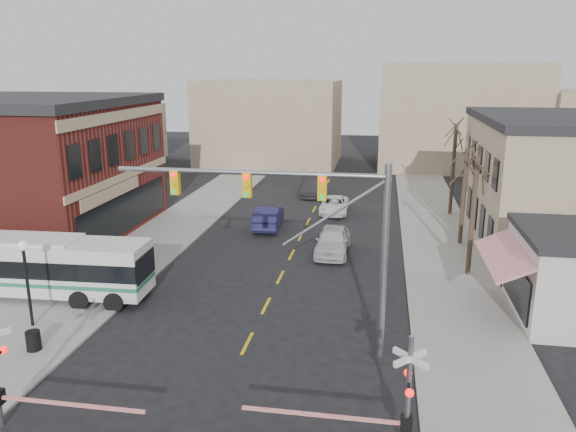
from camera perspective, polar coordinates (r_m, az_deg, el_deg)
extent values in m
plane|color=black|center=(23.15, -5.37, -15.05)|extent=(160.00, 160.00, 0.00)
cube|color=gray|center=(43.60, -10.77, -0.64)|extent=(5.00, 60.00, 0.12)
cube|color=gray|center=(41.19, 14.90, -1.80)|extent=(5.00, 60.00, 0.12)
cube|color=tan|center=(40.02, -16.33, 3.87)|extent=(0.10, 15.00, 0.50)
cube|color=tan|center=(39.49, -16.77, 9.72)|extent=(0.10, 15.00, 0.70)
cube|color=black|center=(40.55, -16.08, 0.40)|extent=(0.08, 13.00, 2.60)
cube|color=red|center=(28.30, 20.98, -3.68)|extent=(1.68, 6.00, 0.87)
cylinder|color=#382B21|center=(32.76, 18.23, -0.07)|extent=(0.28, 0.28, 6.75)
cylinder|color=#382B21|center=(38.63, 17.39, 1.85)|extent=(0.28, 0.28, 6.30)
cylinder|color=#382B21|center=(46.36, 16.42, 4.57)|extent=(0.28, 0.28, 7.20)
cube|color=silver|center=(31.55, -24.38, -4.55)|extent=(11.90, 3.05, 2.60)
cube|color=black|center=(31.50, -24.41, -4.26)|extent=(11.94, 3.09, 0.89)
cube|color=#26724E|center=(31.75, -24.26, -5.61)|extent=(11.94, 3.09, 0.20)
cylinder|color=black|center=(31.96, -24.14, -6.68)|extent=(1.09, 2.60, 0.98)
cylinder|color=gray|center=(22.58, 9.72, -4.81)|extent=(0.28, 0.28, 8.00)
cylinder|color=gray|center=(22.27, -4.05, 4.43)|extent=(10.89, 0.20, 0.20)
cube|color=gold|center=(21.88, 3.50, 2.91)|extent=(0.35, 0.30, 1.00)
cube|color=gold|center=(22.38, -4.17, 3.17)|extent=(0.35, 0.30, 1.00)
cube|color=gold|center=(23.27, -11.38, 3.37)|extent=(0.35, 0.30, 1.00)
sphere|color=#FF0C0C|center=(21.21, -26.96, -12.04)|extent=(0.26, 0.26, 0.26)
cube|color=#FF0C0C|center=(20.13, -21.16, -17.43)|extent=(5.00, 0.10, 0.10)
cylinder|color=gray|center=(17.92, 12.08, -17.59)|extent=(0.16, 0.16, 4.00)
cube|color=silver|center=(17.27, 12.32, -13.94)|extent=(1.00, 1.00, 0.18)
cube|color=silver|center=(17.27, 12.32, -13.94)|extent=(1.00, 1.00, 0.18)
sphere|color=#FF0C0C|center=(17.19, 12.25, -17.16)|extent=(0.26, 0.26, 0.26)
sphere|color=#FF0C0C|center=(18.14, 12.10, -15.33)|extent=(0.26, 0.26, 0.26)
cube|color=black|center=(18.42, 11.92, -19.96)|extent=(0.35, 0.35, 0.50)
cube|color=#FF0C0C|center=(18.45, 3.34, -19.56)|extent=(5.00, 0.10, 0.10)
cylinder|color=black|center=(27.91, -24.90, -6.63)|extent=(0.14, 0.14, 3.67)
sphere|color=silver|center=(27.29, -25.36, -2.74)|extent=(0.44, 0.44, 0.44)
cylinder|color=black|center=(26.11, -24.45, -11.45)|extent=(0.60, 0.60, 0.83)
imported|color=silver|center=(35.77, 4.55, -2.52)|extent=(2.07, 5.06, 1.72)
imported|color=#1D1C46|center=(41.44, -1.99, -0.10)|extent=(2.04, 5.10, 1.65)
imported|color=white|center=(45.88, 4.70, 1.12)|extent=(2.25, 4.76, 1.31)
imported|color=#38373B|center=(52.46, 2.48, 3.08)|extent=(2.91, 5.83, 1.63)
imported|color=#4E413E|center=(29.66, -18.09, -6.88)|extent=(0.48, 0.63, 1.57)
imported|color=#2F3A53|center=(33.54, -18.92, -4.37)|extent=(0.98, 1.00, 1.62)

